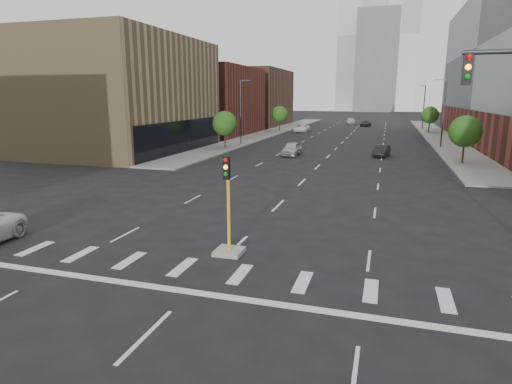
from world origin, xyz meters
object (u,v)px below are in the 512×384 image
at_px(median_traffic_signal, 229,233).
at_px(car_distant, 351,121).
at_px(car_near_left, 292,149).
at_px(car_deep_right, 366,123).
at_px(car_far_left, 302,128).
at_px(car_mid_right, 382,151).

distance_m(median_traffic_signal, car_distant, 92.88).
distance_m(median_traffic_signal, car_near_left, 33.04).
distance_m(car_near_left, car_deep_right, 54.24).
bearing_deg(car_distant, car_far_left, -113.40).
height_order(car_deep_right, car_distant, car_distant).
distance_m(car_near_left, car_far_left, 34.21).
bearing_deg(car_deep_right, car_far_left, -109.65).
bearing_deg(car_mid_right, car_far_left, 125.62).
bearing_deg(car_far_left, median_traffic_signal, -82.50).
xyz_separation_m(car_near_left, car_deep_right, (5.82, 53.93, -0.10)).
distance_m(median_traffic_signal, car_far_left, 67.24).
height_order(car_far_left, car_distant, car_distant).
height_order(car_near_left, car_mid_right, car_near_left).
height_order(median_traffic_signal, car_distant, median_traffic_signal).
relative_size(car_near_left, car_far_left, 0.83).
distance_m(car_near_left, car_mid_right, 10.45).
bearing_deg(car_distant, median_traffic_signal, -96.47).
bearing_deg(car_near_left, car_mid_right, 11.38).
distance_m(car_mid_right, car_far_left, 35.34).
height_order(car_mid_right, car_deep_right, car_deep_right).
relative_size(car_mid_right, car_far_left, 0.73).
relative_size(median_traffic_signal, car_far_left, 0.79).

